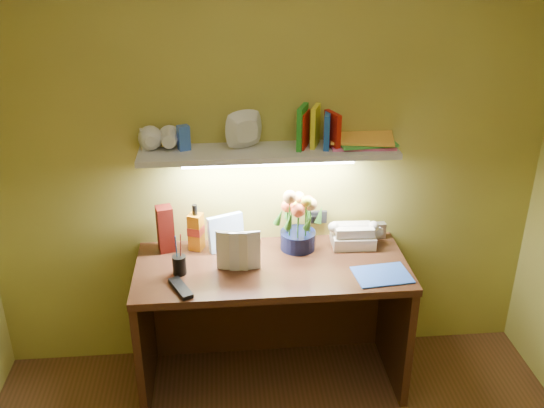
# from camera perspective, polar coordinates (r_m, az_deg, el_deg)

# --- Properties ---
(desk) EXTENTS (1.40, 0.60, 0.75)m
(desk) POSITION_cam_1_polar(r_m,az_deg,el_deg) (3.33, -0.00, -11.28)
(desk) COLOR #311B0D
(desk) RESTS_ON ground
(flower_bouquet) EXTENTS (0.27, 0.27, 0.34)m
(flower_bouquet) POSITION_cam_1_polar(r_m,az_deg,el_deg) (3.21, 2.48, -1.50)
(flower_bouquet) COLOR #0B1234
(flower_bouquet) RESTS_ON desk
(telephone) EXTENTS (0.23, 0.18, 0.14)m
(telephone) POSITION_cam_1_polar(r_m,az_deg,el_deg) (3.31, 7.64, -2.75)
(telephone) COLOR white
(telephone) RESTS_ON desk
(desk_clock) EXTENTS (0.09, 0.05, 0.09)m
(desk_clock) POSITION_cam_1_polar(r_m,az_deg,el_deg) (3.41, 9.87, -2.47)
(desk_clock) COLOR #BCBBC0
(desk_clock) RESTS_ON desk
(whisky_bottle) EXTENTS (0.09, 0.09, 0.26)m
(whisky_bottle) POSITION_cam_1_polar(r_m,az_deg,el_deg) (3.24, -7.19, -2.17)
(whisky_bottle) COLOR #B7630B
(whisky_bottle) RESTS_ON desk
(whisky_box) EXTENTS (0.10, 0.10, 0.25)m
(whisky_box) POSITION_cam_1_polar(r_m,az_deg,el_deg) (3.25, -10.00, -2.32)
(whisky_box) COLOR #59110B
(whisky_box) RESTS_ON desk
(pen_cup) EXTENTS (0.07, 0.07, 0.17)m
(pen_cup) POSITION_cam_1_polar(r_m,az_deg,el_deg) (3.05, -8.75, -5.14)
(pen_cup) COLOR black
(pen_cup) RESTS_ON desk
(art_card) EXTENTS (0.19, 0.11, 0.19)m
(art_card) POSITION_cam_1_polar(r_m,az_deg,el_deg) (3.24, -4.36, -2.69)
(art_card) COLOR white
(art_card) RESTS_ON desk
(tv_remote) EXTENTS (0.13, 0.20, 0.02)m
(tv_remote) POSITION_cam_1_polar(r_m,az_deg,el_deg) (2.95, -8.59, -7.82)
(tv_remote) COLOR black
(tv_remote) RESTS_ON desk
(blue_folder) EXTENTS (0.29, 0.23, 0.01)m
(blue_folder) POSITION_cam_1_polar(r_m,az_deg,el_deg) (3.08, 10.31, -6.58)
(blue_folder) COLOR blue
(blue_folder) RESTS_ON desk
(desk_book_a) EXTENTS (0.16, 0.06, 0.22)m
(desk_book_a) POSITION_cam_1_polar(r_m,az_deg,el_deg) (3.05, -5.28, -4.33)
(desk_book_a) COLOR beige
(desk_book_a) RESTS_ON desk
(desk_book_b) EXTENTS (0.16, 0.02, 0.21)m
(desk_book_b) POSITION_cam_1_polar(r_m,az_deg,el_deg) (3.03, -4.04, -4.53)
(desk_book_b) COLOR silver
(desk_book_b) RESTS_ON desk
(wall_shelf) EXTENTS (1.31, 0.33, 0.25)m
(wall_shelf) POSITION_cam_1_polar(r_m,az_deg,el_deg) (3.04, -0.25, 5.56)
(wall_shelf) COLOR silver
(wall_shelf) RESTS_ON ground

